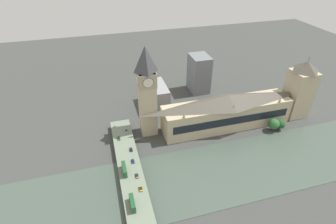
{
  "coord_description": "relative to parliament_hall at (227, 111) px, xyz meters",
  "views": [
    {
      "loc": [
        -145.96,
        87.34,
        134.04
      ],
      "look_at": [
        17.97,
        41.29,
        20.4
      ],
      "focal_mm": 28.0,
      "sensor_mm": 36.0,
      "label": 1
    }
  ],
  "objects": [
    {
      "name": "city_block_center",
      "position": [
        47.79,
        48.17,
        -4.32
      ],
      "size": [
        33.52,
        17.89,
        21.19
      ],
      "color": "#939399",
      "rests_on": "ground_plane"
    },
    {
      "name": "car_northbound_tail",
      "position": [
        -41.04,
        82.82,
        -8.92
      ],
      "size": [
        4.46,
        1.85,
        1.26
      ],
      "color": "slate",
      "rests_on": "road_bridge"
    },
    {
      "name": "road_bridge",
      "position": [
        -48.01,
        86.19,
        -10.59
      ],
      "size": [
        144.02,
        15.59,
        5.34
      ],
      "color": "#5D6A59",
      "rests_on": "ground_plane"
    },
    {
      "name": "car_southbound_lead",
      "position": [
        0.25,
        89.51,
        -8.87
      ],
      "size": [
        4.55,
        1.77,
        1.38
      ],
      "color": "#2D5638",
      "rests_on": "road_bridge"
    },
    {
      "name": "car_northbound_lead",
      "position": [
        -52.24,
        82.43,
        -8.86
      ],
      "size": [
        4.13,
        1.92,
        1.41
      ],
      "color": "gold",
      "rests_on": "road_bridge"
    },
    {
      "name": "parliament_hall",
      "position": [
        0.0,
        0.0,
        0.0
      ],
      "size": [
        22.46,
        107.63,
        30.04
      ],
      "color": "#C1B28E",
      "rests_on": "ground_plane"
    },
    {
      "name": "ground_plane",
      "position": [
        -14.0,
        8.0,
        -14.91
      ],
      "size": [
        600.0,
        600.0,
        0.0
      ],
      "primitive_type": "plane",
      "color": "#424442"
    },
    {
      "name": "car_southbound_mid",
      "position": [
        -27.38,
        83.23,
        -8.9
      ],
      "size": [
        4.04,
        1.9,
        1.33
      ],
      "color": "navy",
      "rests_on": "road_bridge"
    },
    {
      "name": "double_decker_bus_mid",
      "position": [
        -62.67,
        89.17,
        -6.79
      ],
      "size": [
        10.94,
        2.6,
        5.04
      ],
      "color": "#235B33",
      "rests_on": "road_bridge"
    },
    {
      "name": "double_decker_bus_rear",
      "position": [
        -35.25,
        90.0,
        -6.78
      ],
      "size": [
        11.48,
        2.52,
        5.07
      ],
      "color": "#235B33",
      "rests_on": "road_bridge"
    },
    {
      "name": "clock_tower",
      "position": [
        9.85,
        64.1,
        23.84
      ],
      "size": [
        13.8,
        13.8,
        73.21
      ],
      "color": "#C1B28E",
      "rests_on": "ground_plane"
    },
    {
      "name": "river_water",
      "position": [
        -48.01,
        8.0,
        -14.76
      ],
      "size": [
        56.01,
        360.0,
        0.3
      ],
      "primitive_type": "cube",
      "color": "#47564C",
      "rests_on": "ground_plane"
    },
    {
      "name": "victoria_tower",
      "position": [
        0.05,
        -67.17,
        10.42
      ],
      "size": [
        18.71,
        18.71,
        54.67
      ],
      "color": "#C1B28E",
      "rests_on": "ground_plane"
    },
    {
      "name": "car_southbound_tail",
      "position": [
        7.88,
        82.79,
        -8.92
      ],
      "size": [
        4.44,
        1.76,
        1.32
      ],
      "color": "silver",
      "rests_on": "road_bridge"
    },
    {
      "name": "car_northbound_mid",
      "position": [
        -15.28,
        82.57,
        -8.86
      ],
      "size": [
        3.93,
        1.89,
        1.43
      ],
      "color": "black",
      "rests_on": "road_bridge"
    },
    {
      "name": "city_block_west",
      "position": [
        65.79,
        -0.86,
        3.9
      ],
      "size": [
        23.68,
        18.05,
        37.62
      ],
      "color": "slate",
      "rests_on": "ground_plane"
    },
    {
      "name": "tree_embankment_mid",
      "position": [
        -17.19,
        -41.35,
        -9.41
      ],
      "size": [
        7.61,
        7.61,
        9.32
      ],
      "color": "brown",
      "rests_on": "ground_plane"
    },
    {
      "name": "tree_embankment_near",
      "position": [
        -17.02,
        -35.01,
        -8.09
      ],
      "size": [
        8.97,
        8.97,
        11.32
      ],
      "color": "brown",
      "rests_on": "ground_plane"
    }
  ]
}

